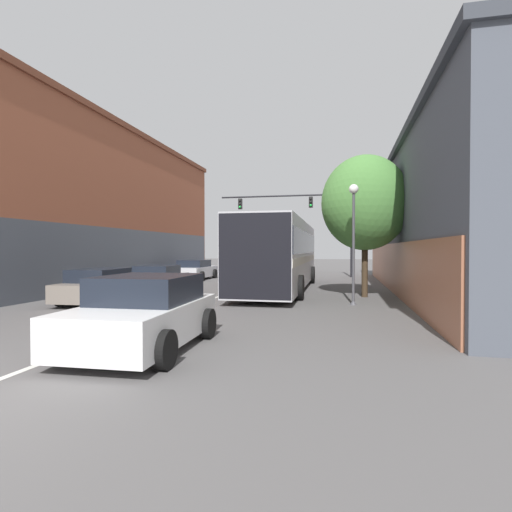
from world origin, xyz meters
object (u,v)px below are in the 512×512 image
Objects in this scene: hatchback_foreground at (144,314)px; parked_car_left_far at (195,270)px; bus at (280,252)px; street_tree_near at (365,203)px; traffic_signal_gantry at (309,213)px; street_lamp at (354,231)px; parked_car_left_distant at (159,277)px; parked_car_left_mid at (240,265)px; parked_car_left_near at (102,286)px.

parked_car_left_far is at bearing 15.99° from hatchback_foreground.
bus is 2.15× the size of street_tree_near.
parked_car_left_far is 0.45× the size of traffic_signal_gantry.
bus is at bearing -130.19° from parked_car_left_far.
street_lamp is at bearing -31.81° from hatchback_foreground.
parked_car_left_far reaches higher than parked_car_left_distant.
bus is 12.41m from hatchback_foreground.
street_lamp is (4.29, 7.46, 1.98)m from hatchback_foreground.
parked_car_left_far is at bearing 171.84° from parked_car_left_mid.
bus is 2.90× the size of parked_car_left_far.
parked_car_left_mid is 0.47× the size of traffic_signal_gantry.
traffic_signal_gantry is (1.46, 22.20, 3.95)m from hatchback_foreground.
street_lamp is at bearing -85.98° from parked_car_left_near.
hatchback_foreground is 0.89× the size of parked_car_left_near.
bus is 2.91× the size of parked_car_left_distant.
parked_car_left_mid is (0.06, 20.62, -0.00)m from parked_car_left_near.
parked_car_left_far is at bearing -147.95° from traffic_signal_gantry.
street_lamp is 2.93m from street_tree_near.
parked_car_left_distant is (-0.38, -15.16, -0.04)m from parked_car_left_mid.
bus reaches higher than parked_car_left_mid.
parked_car_left_near is 9.68m from street_lamp.
street_lamp reaches higher than parked_car_left_far.
bus is 6.01m from street_lamp.
parked_car_left_distant is at bearing 174.71° from parked_car_left_mid.
parked_car_left_far is at bearing -1.73° from parked_car_left_distant.
hatchback_foreground is 27.32m from parked_car_left_mid.
parked_car_left_far is at bearing -0.30° from parked_car_left_near.
hatchback_foreground is 8.83m from street_lamp.
traffic_signal_gantry reaches higher than parked_car_left_far.
street_tree_near is (9.91, 3.81, 3.35)m from parked_car_left_near.
hatchback_foreground is at bearing -93.77° from traffic_signal_gantry.
parked_car_left_mid is at bearing 120.37° from street_tree_near.
street_tree_near is at bearing -153.48° from parked_car_left_mid.
street_lamp is at bearing -101.50° from street_tree_near.
parked_car_left_near is 0.44× the size of traffic_signal_gantry.
hatchback_foreground reaches higher than parked_car_left_near.
parked_car_left_near is 0.99× the size of parked_car_left_distant.
parked_car_left_near is 11.13m from street_tree_near.
parked_car_left_distant is at bearing -123.17° from traffic_signal_gantry.
street_lamp is (9.38, 1.23, 2.07)m from parked_car_left_near.
traffic_signal_gantry reaches higher than parked_car_left_near.
parked_car_left_mid is 8.95m from traffic_signal_gantry.
parked_car_left_far is 1.00× the size of parked_car_left_distant.
street_lamp reaches higher than parked_car_left_mid.
bus is 8.61m from parked_car_left_near.
parked_car_left_mid is 1.07× the size of street_lamp.
hatchback_foreground is 0.65× the size of street_tree_near.
parked_car_left_near is at bearing -177.78° from parked_car_left_far.
traffic_signal_gantry reaches higher than bus.
bus is at bearing -161.78° from parked_car_left_mid.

